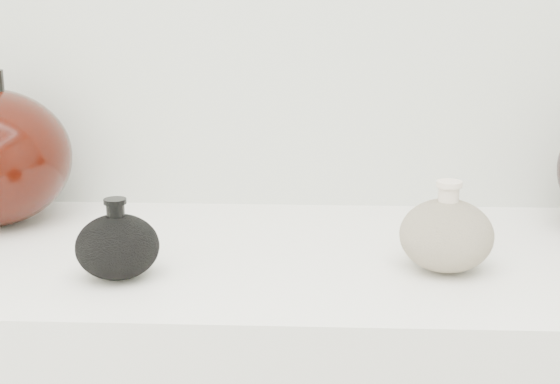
{
  "coord_description": "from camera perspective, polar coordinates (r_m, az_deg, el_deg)",
  "views": [
    {
      "loc": [
        0.02,
        -0.09,
        1.26
      ],
      "look_at": [
        -0.02,
        0.92,
        1.0
      ],
      "focal_mm": 50.0,
      "sensor_mm": 36.0,
      "label": 1
    }
  ],
  "objects": [
    {
      "name": "black_gourd_vase",
      "position": [
        1.02,
        -11.8,
        -3.88
      ],
      "size": [
        0.12,
        0.12,
        0.1
      ],
      "color": "black",
      "rests_on": "display_counter"
    },
    {
      "name": "cream_gourd_vase",
      "position": [
        1.04,
        12.07,
        -3.06
      ],
      "size": [
        0.14,
        0.14,
        0.12
      ],
      "color": "beige",
      "rests_on": "display_counter"
    }
  ]
}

